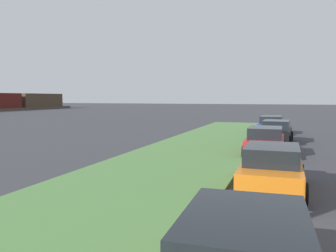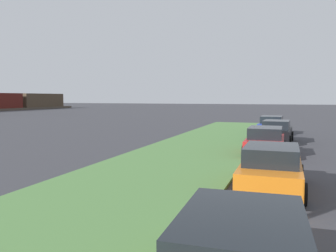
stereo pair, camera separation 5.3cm
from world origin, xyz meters
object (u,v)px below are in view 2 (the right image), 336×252
at_px(parked_car_orange, 271,168).
at_px(parked_car_blue, 272,125).
at_px(parked_car_red, 265,142).
at_px(parked_car_black, 276,132).

bearing_deg(parked_car_orange, parked_car_blue, 2.39).
distance_m(parked_car_orange, parked_car_red, 6.79).
distance_m(parked_car_black, parked_car_blue, 5.30).
distance_m(parked_car_red, parked_car_black, 5.47).
relative_size(parked_car_red, parked_car_black, 0.98).
distance_m(parked_car_orange, parked_car_blue, 17.51).
bearing_deg(parked_car_blue, parked_car_orange, -174.75).
bearing_deg(parked_car_black, parked_car_orange, -176.13).
relative_size(parked_car_orange, parked_car_black, 0.98).
relative_size(parked_car_orange, parked_car_red, 1.00).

